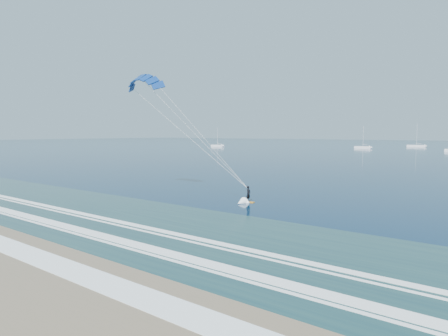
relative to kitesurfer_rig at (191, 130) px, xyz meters
name	(u,v)px	position (x,y,z in m)	size (l,w,h in m)	color
kitesurfer_rig	(191,130)	(0.00, 0.00, 0.00)	(18.65, 6.24, 16.71)	#C27916
sailboat_0	(218,146)	(-111.61, 144.13, -7.89)	(8.10, 2.40, 11.10)	silver
sailboat_1	(363,147)	(-36.35, 170.43, -7.89)	(8.30, 2.40, 11.46)	silver
sailboat_2	(416,146)	(-19.73, 211.64, -7.88)	(9.93, 2.40, 13.23)	silver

